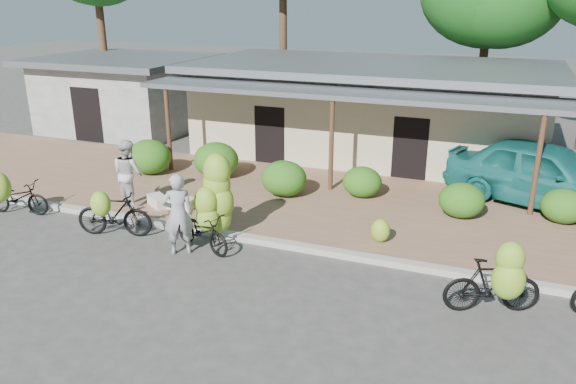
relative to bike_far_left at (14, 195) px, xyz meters
name	(u,v)px	position (x,y,z in m)	size (l,w,h in m)	color
ground	(242,284)	(7.40, -1.24, -0.58)	(100.00, 100.00, 0.00)	#423F3D
sidewalk	(319,203)	(7.40, 3.76, -0.52)	(60.00, 6.00, 0.12)	#926A4E
curb	(279,244)	(7.40, 0.76, -0.51)	(60.00, 0.25, 0.15)	#A8A399
shop_main	(370,108)	(7.40, 9.70, 1.14)	(13.00, 8.50, 3.35)	#B8AD8B
shop_grey	(124,93)	(-3.60, 9.76, 1.03)	(7.00, 6.00, 3.15)	#ADAEA8
hedge_0	(149,157)	(1.42, 4.23, 0.10)	(1.45, 1.30, 1.13)	#225613
hedge_1	(216,160)	(3.64, 4.67, 0.11)	(1.46, 1.31, 1.14)	#225613
hedge_2	(284,179)	(6.31, 3.84, 0.06)	(1.34, 1.20, 1.04)	#225613
hedge_3	(362,182)	(8.44, 4.59, -0.02)	(1.14, 1.03, 0.89)	#225613
hedge_4	(462,200)	(11.27, 4.00, 0.00)	(1.19, 1.07, 0.93)	#225613
hedge_5	(564,206)	(13.76, 4.56, -0.01)	(1.15, 1.04, 0.90)	#225613
bike_far_left	(14,195)	(0.00, 0.00, 0.00)	(1.88, 1.39, 1.40)	black
bike_left	(113,213)	(3.39, -0.18, 0.04)	(1.97, 1.34, 1.39)	black
bike_center	(210,210)	(5.87, 0.25, 0.32)	(1.88, 1.43, 2.23)	black
bike_right	(496,282)	(12.28, -0.59, 0.11)	(1.90, 1.43, 1.72)	black
loose_banana_a	(202,201)	(4.70, 1.86, -0.18)	(0.46, 0.39, 0.58)	#8AB42D
loose_banana_b	(217,207)	(5.36, 1.49, -0.12)	(0.56, 0.47, 0.69)	#8AB42D
loose_banana_c	(380,230)	(9.64, 1.66, -0.18)	(0.46, 0.39, 0.57)	#8AB42D
sack_near	(179,203)	(3.99, 1.84, -0.31)	(0.85, 0.40, 0.30)	white
sack_far	(158,201)	(3.36, 1.77, -0.32)	(0.75, 0.38, 0.28)	white
vendor	(178,214)	(5.40, -0.39, 0.39)	(0.71, 0.46, 1.94)	#979797
bystander	(129,173)	(2.64, 1.53, 0.48)	(0.91, 0.71, 1.88)	silver
teal_van	(544,174)	(13.27, 5.76, 0.43)	(2.12, 5.26, 1.79)	#166663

